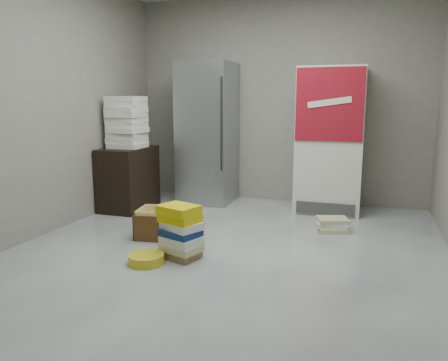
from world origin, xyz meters
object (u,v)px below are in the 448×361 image
at_px(coke_cooler, 330,140).
at_px(cardboard_box, 156,225).
at_px(phonebook_stack_main, 181,232).
at_px(wood_shelf, 129,178).
at_px(steel_fridge, 208,133).

relative_size(coke_cooler, cardboard_box, 4.19).
bearing_deg(phonebook_stack_main, coke_cooler, 82.50).
xyz_separation_m(coke_cooler, phonebook_stack_main, (-1.09, -2.19, -0.66)).
height_order(wood_shelf, cardboard_box, wood_shelf).
distance_m(coke_cooler, phonebook_stack_main, 2.54).
distance_m(wood_shelf, cardboard_box, 1.36).
relative_size(wood_shelf, phonebook_stack_main, 1.65).
relative_size(coke_cooler, wood_shelf, 2.25).
height_order(steel_fridge, cardboard_box, steel_fridge).
bearing_deg(cardboard_box, phonebook_stack_main, -53.60).
distance_m(steel_fridge, cardboard_box, 1.90).
bearing_deg(wood_shelf, cardboard_box, -47.66).
bearing_deg(cardboard_box, wood_shelf, 123.36).
bearing_deg(steel_fridge, phonebook_stack_main, -75.79).
distance_m(wood_shelf, phonebook_stack_main, 2.03).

